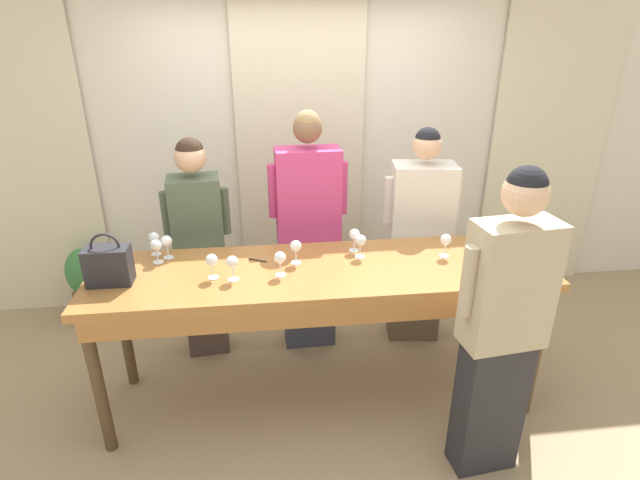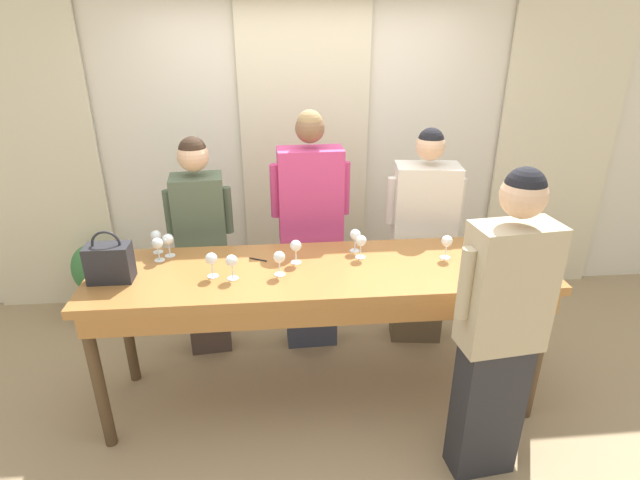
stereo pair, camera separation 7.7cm
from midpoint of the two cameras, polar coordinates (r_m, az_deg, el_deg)
The scene contains 24 objects.
ground_plane at distance 3.58m, azimuth 0.76°, elevation -17.32°, with size 18.00×18.00×0.00m, color tan.
wall_back at distance 4.31m, azimuth -1.27°, elevation 11.01°, with size 12.00×0.06×2.80m.
curtain_panel_left at distance 4.66m, azimuth -29.72°, elevation 8.19°, with size 1.06×0.03×2.69m.
curtain_panel_center at distance 4.26m, azimuth -1.20°, elevation 10.09°, with size 1.06×0.03×2.69m.
curtain_panel_right at distance 4.93m, azimuth 25.76°, elevation 9.66°, with size 1.06×0.03×2.69m.
tasting_bar at distance 3.05m, azimuth 0.90°, elevation -5.01°, with size 2.76×0.75×0.98m.
wine_bottle at distance 3.16m, azimuth 24.65°, elevation -1.98°, with size 0.08×0.08×0.31m.
handbag at distance 3.06m, azimuth -22.27°, elevation -2.37°, with size 0.25×0.14×0.31m.
wine_glass_front_left at distance 2.90m, azimuth -3.92°, elevation -2.06°, with size 0.07×0.07×0.15m.
wine_glass_front_mid at distance 3.33m, azimuth -17.60°, elevation 0.36°, with size 0.07×0.07×0.15m.
wine_glass_front_right at distance 3.04m, azimuth -2.06°, elevation -0.76°, with size 0.07×0.07×0.15m.
wine_glass_center_left at distance 3.12m, azimuth 5.40°, elevation -0.19°, with size 0.07×0.07×0.15m.
wine_glass_center_mid at distance 3.21m, azimuth 4.74°, elevation 0.52°, with size 0.07×0.07×0.15m.
wine_glass_center_right at distance 2.89m, azimuth -9.32°, elevation -2.47°, with size 0.07×0.07×0.15m.
wine_glass_back_left at distance 3.22m, azimuth -17.44°, elevation -0.49°, with size 0.07×0.07×0.15m.
wine_glass_back_mid at distance 3.26m, azimuth -16.33°, elevation -0.01°, with size 0.07×0.07×0.15m.
wine_glass_back_right at distance 3.21m, azimuth 14.97°, elevation -0.22°, with size 0.07×0.07×0.15m.
wine_glass_near_host at distance 2.93m, azimuth -11.58°, elevation -2.21°, with size 0.07×0.07×0.15m.
pen at distance 3.14m, azimuth -6.40°, elevation -2.23°, with size 0.11×0.06×0.01m.
guest_olive_jacket at distance 3.69m, azimuth -12.71°, elevation -0.72°, with size 0.47×0.29×1.66m.
guest_pink_top at distance 3.63m, azimuth -0.46°, elevation 0.70°, with size 0.56×0.25×1.82m.
guest_cream_sweater at distance 3.82m, azimuth 12.14°, elevation 0.01°, with size 0.57×0.33×1.68m.
host_pouring at distance 2.72m, azimuth 20.69°, elevation -9.61°, with size 0.53×0.26×1.77m.
potted_plant at distance 4.61m, azimuth -24.13°, elevation -4.26°, with size 0.29×0.29×0.66m.
Camera 2 is at (-0.25, -2.68, 2.35)m, focal length 28.00 mm.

